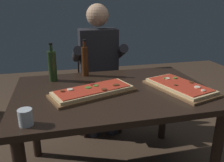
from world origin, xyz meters
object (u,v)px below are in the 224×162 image
object	(u,v)px
pizza_rectangular_front	(93,91)
pizza_rectangular_left	(180,87)
wine_bottle_dark	(85,61)
tumbler_near_camera	(26,118)
oil_bottle_amber	(52,65)
diner_chair	(98,84)
dining_table	(114,102)
seated_diner	(99,64)

from	to	relation	value
pizza_rectangular_front	pizza_rectangular_left	xyz separation A→B (m)	(0.63, -0.06, -0.00)
wine_bottle_dark	tumbler_near_camera	xyz separation A→B (m)	(-0.41, -0.77, -0.09)
pizza_rectangular_left	oil_bottle_amber	distance (m)	0.99
pizza_rectangular_left	wine_bottle_dark	bearing A→B (deg)	141.71
diner_chair	pizza_rectangular_left	bearing A→B (deg)	-65.64
dining_table	oil_bottle_amber	xyz separation A→B (m)	(-0.42, 0.31, 0.22)
pizza_rectangular_left	oil_bottle_amber	size ratio (longest dim) A/B	1.87
pizza_rectangular_left	tumbler_near_camera	bearing A→B (deg)	-164.95
pizza_rectangular_front	tumbler_near_camera	world-z (taller)	tumbler_near_camera
dining_table	tumbler_near_camera	world-z (taller)	tumbler_near_camera
dining_table	oil_bottle_amber	bearing A→B (deg)	143.30
pizza_rectangular_front	oil_bottle_amber	distance (m)	0.46
tumbler_near_camera	seated_diner	xyz separation A→B (m)	(0.60, 1.12, -0.04)
pizza_rectangular_front	dining_table	bearing A→B (deg)	15.36
pizza_rectangular_left	diner_chair	bearing A→B (deg)	114.36
oil_bottle_amber	diner_chair	bearing A→B (deg)	49.86
tumbler_near_camera	pizza_rectangular_front	bearing A→B (deg)	39.92
dining_table	pizza_rectangular_front	xyz separation A→B (m)	(-0.16, -0.04, 0.12)
pizza_rectangular_left	tumbler_near_camera	world-z (taller)	tumbler_near_camera
pizza_rectangular_left	seated_diner	world-z (taller)	seated_diner
dining_table	diner_chair	bearing A→B (deg)	87.68
dining_table	tumbler_near_camera	xyz separation A→B (m)	(-0.56, -0.38, 0.13)
oil_bottle_amber	tumbler_near_camera	xyz separation A→B (m)	(-0.14, -0.70, -0.09)
wine_bottle_dark	diner_chair	xyz separation A→B (m)	(0.19, 0.47, -0.39)
dining_table	tumbler_near_camera	bearing A→B (deg)	-145.83
oil_bottle_amber	tumbler_near_camera	size ratio (longest dim) A/B	3.47
pizza_rectangular_left	diner_chair	size ratio (longest dim) A/B	0.66
pizza_rectangular_front	seated_diner	world-z (taller)	seated_diner
tumbler_near_camera	diner_chair	xyz separation A→B (m)	(0.60, 1.24, -0.29)
oil_bottle_amber	seated_diner	size ratio (longest dim) A/B	0.23
pizza_rectangular_front	wine_bottle_dark	world-z (taller)	wine_bottle_dark
tumbler_near_camera	seated_diner	world-z (taller)	seated_diner
wine_bottle_dark	diner_chair	bearing A→B (deg)	68.34
pizza_rectangular_front	seated_diner	size ratio (longest dim) A/B	0.47
pizza_rectangular_front	tumbler_near_camera	size ratio (longest dim) A/B	7.17
tumbler_near_camera	diner_chair	distance (m)	1.41
dining_table	seated_diner	bearing A→B (deg)	87.30
diner_chair	seated_diner	world-z (taller)	seated_diner
pizza_rectangular_front	pizza_rectangular_left	bearing A→B (deg)	-5.57
wine_bottle_dark	pizza_rectangular_left	bearing A→B (deg)	-38.29
pizza_rectangular_left	dining_table	bearing A→B (deg)	167.43
diner_chair	oil_bottle_amber	bearing A→B (deg)	-130.14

